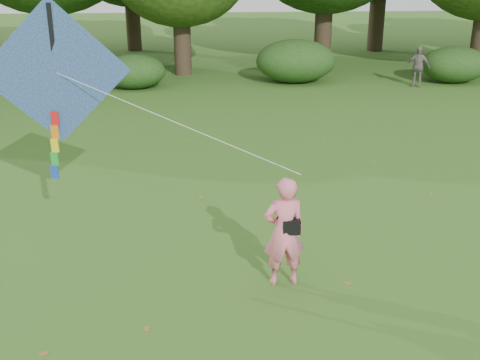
{
  "coord_description": "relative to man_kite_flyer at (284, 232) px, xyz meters",
  "views": [
    {
      "loc": [
        -1.2,
        -8.47,
        5.53
      ],
      "look_at": [
        -0.51,
        2.0,
        1.5
      ],
      "focal_mm": 45.0,
      "sensor_mm": 36.0,
      "label": 1
    }
  ],
  "objects": [
    {
      "name": "shrub_band",
      "position": [
        -0.89,
        16.83,
        -0.14
      ],
      "size": [
        39.15,
        3.22,
        1.88
      ],
      "color": "#264919",
      "rests_on": "ground"
    },
    {
      "name": "bystander_right",
      "position": [
        7.91,
        15.89,
        -0.15
      ],
      "size": [
        1.08,
        0.79,
        1.71
      ],
      "primitive_type": "imported",
      "rotation": [
        0.0,
        0.0,
        -0.42
      ],
      "color": "gray",
      "rests_on": "ground"
    },
    {
      "name": "ground",
      "position": [
        -0.17,
        -0.77,
        -1.0
      ],
      "size": [
        100.0,
        100.0,
        0.0
      ],
      "primitive_type": "plane",
      "color": "#265114",
      "rests_on": "ground"
    },
    {
      "name": "man_kite_flyer",
      "position": [
        0.0,
        0.0,
        0.0
      ],
      "size": [
        0.77,
        0.55,
        2.0
      ],
      "primitive_type": "imported",
      "rotation": [
        0.0,
        0.0,
        3.25
      ],
      "color": "pink",
      "rests_on": "ground"
    },
    {
      "name": "fallen_leaves",
      "position": [
        0.47,
        2.76,
        -0.99
      ],
      "size": [
        8.77,
        11.09,
        0.01
      ],
      "color": "olive",
      "rests_on": "ground"
    },
    {
      "name": "crossbody_bag",
      "position": [
        0.12,
        -0.03,
        0.13
      ],
      "size": [
        0.43,
        0.2,
        0.75
      ],
      "color": "black",
      "rests_on": "ground"
    },
    {
      "name": "flying_kite",
      "position": [
        -3.93,
        1.56,
        2.46
      ],
      "size": [
        5.5,
        1.86,
        3.34
      ],
      "color": "#274FA9",
      "rests_on": "ground"
    }
  ]
}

